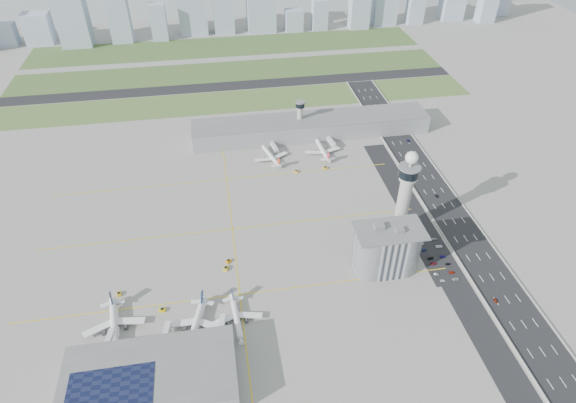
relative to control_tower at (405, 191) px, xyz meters
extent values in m
plane|color=#9B9890|center=(-72.00, -8.00, -35.04)|extent=(1000.00, 1000.00, 0.00)
cube|color=#4D6C33|center=(-92.00, 217.00, -35.00)|extent=(480.00, 50.00, 0.08)
cube|color=#425B2B|center=(-92.00, 292.00, -35.00)|extent=(480.00, 60.00, 0.08)
cube|color=#415D2C|center=(-92.00, 372.00, -35.00)|extent=(480.00, 70.00, 0.08)
cube|color=black|center=(-92.00, 254.00, -34.98)|extent=(480.00, 22.00, 0.10)
cube|color=black|center=(43.00, -8.00, -34.99)|extent=(28.00, 500.00, 0.10)
cube|color=#9E9E99|center=(29.00, -8.00, -34.44)|extent=(0.60, 500.00, 1.20)
cube|color=#9E9E99|center=(57.00, -8.00, -34.44)|extent=(0.60, 500.00, 1.20)
cube|color=black|center=(18.00, -18.00, -35.00)|extent=(18.00, 260.00, 0.08)
cube|color=black|center=(16.00, -30.00, -34.99)|extent=(20.00, 44.00, 0.10)
cube|color=yellow|center=(-112.00, -38.00, -35.04)|extent=(260.00, 0.60, 0.01)
cube|color=yellow|center=(-112.00, 22.00, -35.04)|extent=(260.00, 0.60, 0.01)
cube|color=yellow|center=(-112.00, 82.00, -35.04)|extent=(260.00, 0.60, 0.01)
cube|color=yellow|center=(-112.00, 22.00, -35.04)|extent=(0.60, 260.00, 0.01)
cylinder|color=#ADAAA5|center=(0.00, 0.00, -11.04)|extent=(8.40, 8.40, 48.00)
cylinder|color=#ADAAA5|center=(0.00, 0.00, 10.96)|extent=(11.00, 11.00, 4.00)
cylinder|color=black|center=(0.00, 0.00, 14.96)|extent=(13.00, 13.00, 6.00)
cylinder|color=slate|center=(0.00, 0.00, 18.46)|extent=(14.00, 14.00, 1.00)
cylinder|color=#ADAAA5|center=(0.00, 0.00, 20.96)|extent=(1.60, 1.60, 5.00)
sphere|color=white|center=(0.00, 0.00, 25.46)|extent=(8.00, 8.00, 8.00)
cylinder|color=#ADAAA5|center=(-42.00, 142.00, -21.04)|extent=(5.00, 5.00, 28.00)
cylinder|color=black|center=(-42.00, 142.00, -6.04)|extent=(8.00, 8.00, 4.00)
cylinder|color=slate|center=(-42.00, 142.00, -3.54)|extent=(8.60, 8.60, 0.80)
cube|color=#B2B2B7|center=(-20.00, -30.00, -20.04)|extent=(18.00, 24.00, 30.00)
cylinder|color=#B2B2B7|center=(-29.00, -30.00, -20.04)|extent=(24.00, 24.00, 30.00)
cylinder|color=#B2B2B7|center=(-11.00, -30.00, -20.04)|extent=(24.00, 24.00, 30.00)
cube|color=slate|center=(-20.00, -30.00, -4.64)|extent=(42.00, 24.00, 0.80)
cube|color=slate|center=(-26.00, -27.00, -3.04)|extent=(6.00, 5.00, 3.00)
cube|color=slate|center=(-15.00, -32.00, -3.34)|extent=(5.00, 4.00, 2.40)
cube|color=gray|center=(-32.00, 140.00, -27.54)|extent=(210.00, 32.00, 15.00)
cube|color=slate|center=(-32.00, 140.00, -19.64)|extent=(210.00, 32.00, 0.80)
cube|color=gray|center=(-160.00, -90.00, -29.04)|extent=(84.00, 42.00, 12.00)
cube|color=slate|center=(-160.00, -90.00, -22.64)|extent=(84.00, 42.00, 0.80)
cube|color=black|center=(-177.00, -96.00, -22.14)|extent=(40.00, 22.00, 0.20)
imported|color=white|center=(11.48, -47.95, -34.48)|extent=(3.45, 1.86, 1.11)
imported|color=#9A9CA9|center=(9.94, -42.20, -34.50)|extent=(3.40, 1.44, 1.09)
imported|color=maroon|center=(11.85, -33.21, -34.45)|extent=(4.49, 2.52, 1.18)
imported|color=black|center=(11.86, -28.47, -34.45)|extent=(4.26, 2.16, 1.18)
imported|color=navy|center=(10.46, -20.42, -34.38)|extent=(3.90, 1.63, 1.32)
imported|color=white|center=(10.87, -14.74, -34.42)|extent=(3.91, 1.90, 1.23)
imported|color=#AEAEAE|center=(19.99, -48.08, -34.44)|extent=(4.50, 2.36, 1.21)
imported|color=#A51E09|center=(19.99, -42.38, -34.49)|extent=(4.01, 2.11, 1.11)
imported|color=black|center=(20.82, -35.06, -34.50)|extent=(3.31, 1.63, 1.08)
imported|color=#110C4F|center=(20.17, -28.30, -34.45)|extent=(3.76, 1.83, 1.19)
imported|color=white|center=(21.71, -18.94, -34.40)|extent=(4.66, 2.25, 1.28)
imported|color=#9E9E9F|center=(21.71, -11.58, -34.48)|extent=(3.88, 1.65, 1.12)
imported|color=maroon|center=(35.59, -67.96, -34.45)|extent=(1.74, 3.57, 1.17)
imported|color=black|center=(42.37, 33.17, -34.47)|extent=(1.68, 3.58, 1.14)
imported|color=#191854|center=(50.19, 112.99, -34.50)|extent=(1.81, 3.91, 1.08)
imported|color=#939397|center=(34.87, 170.02, -34.44)|extent=(1.63, 3.58, 1.19)
cube|color=#9EADC1|center=(-363.25, 422.16, -21.65)|extent=(22.81, 18.25, 26.79)
cube|color=#9EADC1|center=(-324.58, 423.35, -16.58)|extent=(32.30, 25.84, 36.93)
cube|color=#9EADC1|center=(-276.47, 407.19, -4.86)|extent=(35.81, 28.65, 60.36)
cube|color=#9EADC1|center=(-222.11, 411.66, -1.60)|extent=(25.49, 20.39, 66.89)
cube|color=#9EADC1|center=(-174.68, 409.90, -12.44)|extent=(20.04, 16.03, 45.20)
cube|color=#9EADC1|center=(-131.44, 428.89, -4.43)|extent=(35.76, 28.61, 61.22)
cube|color=#9EADC1|center=(-91.42, 423.56, 6.65)|extent=(26.33, 21.06, 83.39)
cube|color=#9EADC1|center=(-41.73, 424.32, -3.99)|extent=(36.96, 29.57, 62.11)
cube|color=#9EADC1|center=(1.27, 415.68, -21.17)|extent=(23.01, 18.41, 27.75)
cube|color=#9EADC1|center=(36.28, 415.34, -15.56)|extent=(20.22, 16.18, 38.97)
cube|color=#9EADC1|center=(90.17, 413.29, -11.60)|extent=(26.14, 20.92, 46.89)
cube|color=#9EADC1|center=(310.05, 435.29, -14.51)|extent=(22.64, 18.11, 41.06)
camera|label=1|loc=(-115.31, -230.97, 185.12)|focal=30.00mm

